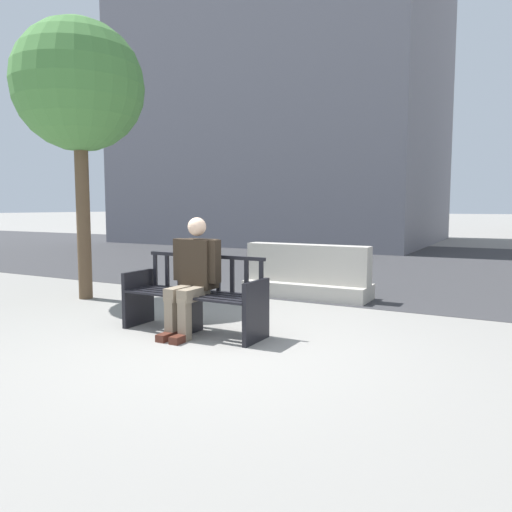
{
  "coord_description": "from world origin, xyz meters",
  "views": [
    {
      "loc": [
        2.66,
        -4.13,
        1.44
      ],
      "look_at": [
        -0.63,
        1.94,
        0.75
      ],
      "focal_mm": 35.0,
      "sensor_mm": 36.0,
      "label": 1
    }
  ],
  "objects_px": {
    "street_bench": "(194,298)",
    "seated_person": "(193,273)",
    "street_tree": "(79,88)",
    "jersey_barrier_centre": "(307,276)"
  },
  "relations": [
    {
      "from": "street_bench",
      "to": "street_tree",
      "type": "xyz_separation_m",
      "value": [
        -2.74,
        0.92,
        2.82
      ]
    },
    {
      "from": "street_bench",
      "to": "seated_person",
      "type": "xyz_separation_m",
      "value": [
        0.03,
        -0.06,
        0.29
      ]
    },
    {
      "from": "seated_person",
      "to": "jersey_barrier_centre",
      "type": "relative_size",
      "value": 0.65
    },
    {
      "from": "street_bench",
      "to": "seated_person",
      "type": "distance_m",
      "value": 0.3
    },
    {
      "from": "street_bench",
      "to": "street_tree",
      "type": "distance_m",
      "value": 4.04
    },
    {
      "from": "jersey_barrier_centre",
      "to": "seated_person",
      "type": "bearing_deg",
      "value": -95.03
    },
    {
      "from": "street_tree",
      "to": "street_bench",
      "type": "bearing_deg",
      "value": -18.55
    },
    {
      "from": "street_bench",
      "to": "street_tree",
      "type": "bearing_deg",
      "value": 161.45
    },
    {
      "from": "jersey_barrier_centre",
      "to": "street_tree",
      "type": "height_order",
      "value": "street_tree"
    },
    {
      "from": "jersey_barrier_centre",
      "to": "street_bench",
      "type": "bearing_deg",
      "value": -95.75
    }
  ]
}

